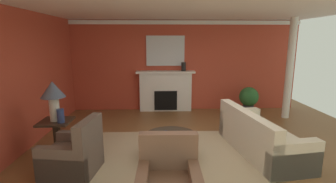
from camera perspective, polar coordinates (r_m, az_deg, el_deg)
ground_plane at (r=5.15m, az=5.80°, el=-13.45°), size 8.70×8.70×0.00m
wall_fireplace at (r=7.89m, az=2.85°, el=5.91°), size 7.30×0.12×2.79m
wall_window at (r=5.68m, az=-30.84°, el=2.04°), size 0.12×6.89×2.79m
ceiling_panel at (r=5.00m, az=6.01°, el=18.90°), size 7.30×6.89×0.06m
crown_moulding at (r=7.79m, az=3.01°, el=15.51°), size 7.30×0.08×0.12m
area_rug at (r=4.88m, az=0.72°, el=-14.80°), size 3.17×2.68×0.01m
fireplace at (r=7.78m, az=-0.55°, el=-0.13°), size 1.80×0.35×1.25m
mantel_mirror at (r=7.74m, az=-0.60°, el=9.30°), size 1.17×0.04×0.91m
sofa at (r=5.29m, az=20.18°, el=-9.93°), size 1.20×2.21×0.85m
armchair_near_window at (r=4.51m, az=-20.70°, el=-13.69°), size 0.91×0.91×0.95m
coffee_table at (r=4.74m, az=0.73°, el=-11.23°), size 1.00×1.00×0.45m
side_table at (r=5.25m, az=-24.05°, el=-9.20°), size 0.56×0.56×0.70m
table_lamp at (r=5.04m, az=-24.83°, el=-0.37°), size 0.44×0.44×0.75m
vase_on_side_table at (r=4.96m, az=-23.36°, el=-5.14°), size 0.13×0.13×0.26m
vase_mantel_right at (r=7.64m, az=3.59°, el=5.69°), size 0.14×0.14×0.27m
book_red_cover at (r=4.68m, az=-1.31°, el=-9.68°), size 0.26×0.22×0.06m
potted_plant at (r=7.73m, az=17.98°, el=-1.54°), size 0.56×0.56×0.83m
column_white at (r=7.71m, az=26.06°, el=4.61°), size 0.20×0.20×2.79m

